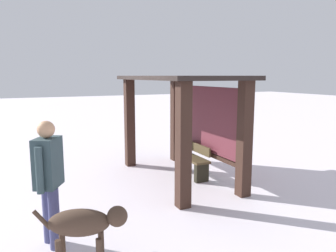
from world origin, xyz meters
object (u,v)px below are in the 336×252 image
Objects in this scene: bench_left_inside at (193,162)px; dog at (85,224)px; person_walking at (49,175)px; bus_shelter at (186,107)px.

bench_left_inside is 1.02× the size of dog.
dog is at bearing 24.08° from person_walking.
dog is (2.53, -2.84, 0.20)m from bench_left_inside.
person_walking is (1.82, -2.96, -0.61)m from bus_shelter.
bench_left_inside is 3.80m from dog.
bench_left_inside is at bearing 119.99° from person_walking.
bus_shelter is 3.17× the size of bench_left_inside.
dog is (0.71, 0.32, -0.43)m from person_walking.
person_walking reaches higher than bench_left_inside.
bench_left_inside is 0.63× the size of person_walking.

